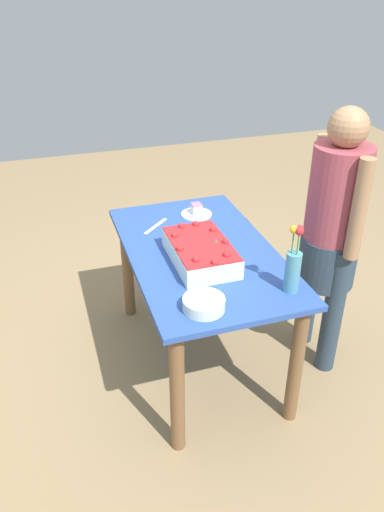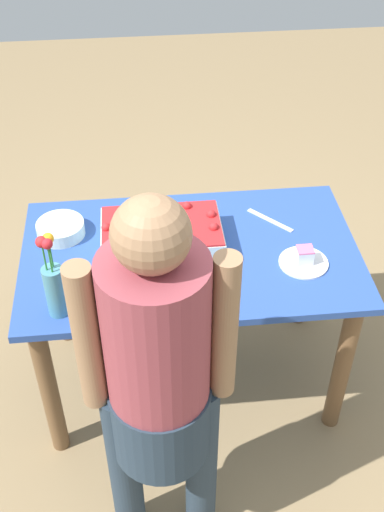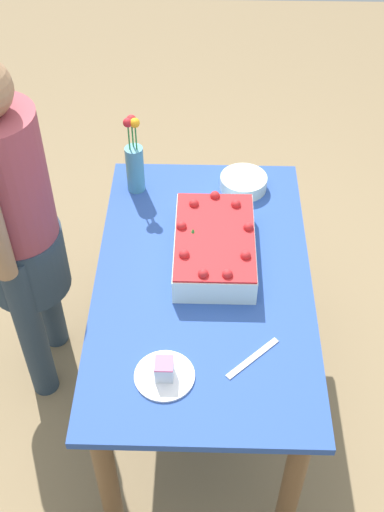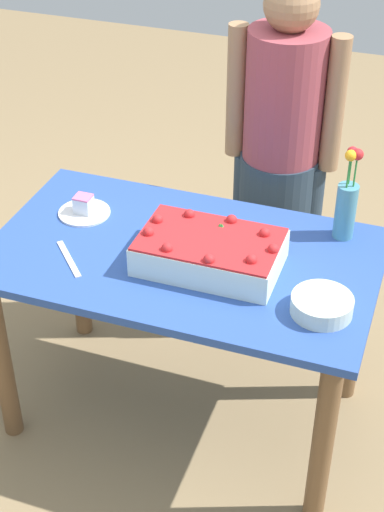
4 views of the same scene
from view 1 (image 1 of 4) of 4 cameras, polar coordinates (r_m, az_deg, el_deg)
ground_plane at (r=3.08m, az=0.89°, el=-11.49°), size 8.00×8.00×0.00m
dining_table at (r=2.71m, az=0.99°, el=-1.81°), size 1.30×0.76×0.75m
sheet_cake at (r=2.52m, az=0.98°, el=0.50°), size 0.46×0.28×0.13m
serving_plate_with_slice at (r=3.02m, az=0.51°, el=5.07°), size 0.19×0.19×0.07m
cake_knife at (r=2.89m, az=-4.16°, el=3.44°), size 0.16×0.17×0.00m
flower_vase at (r=2.30m, az=11.48°, el=-1.17°), size 0.07×0.07×0.34m
fruit_bowl at (r=2.19m, az=1.36°, el=-5.49°), size 0.19×0.19×0.06m
person_standing at (r=2.74m, az=15.74°, el=3.12°), size 0.45×0.31×1.49m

